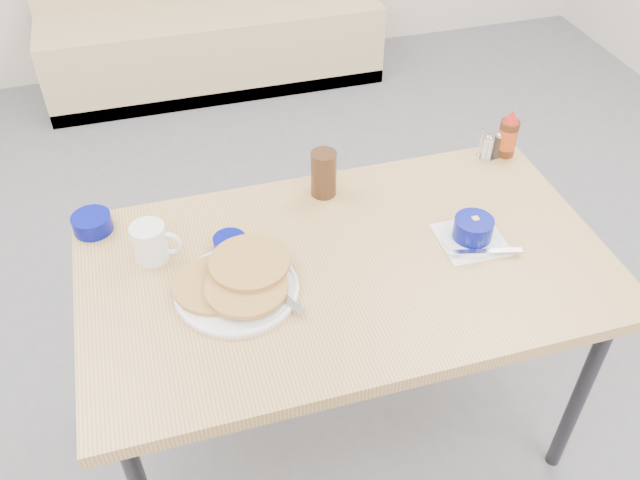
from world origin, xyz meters
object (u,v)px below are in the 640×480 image
object	(u,v)px
creamer_bowl	(92,223)
condiment_caddy	(493,147)
dining_table	(346,279)
grits_setting	(473,232)
booth_bench	(210,22)
pancake_plate	(237,284)
amber_tumbler	(324,174)
butter_bowl	(230,244)
syrup_bottle	(508,136)
coffee_mug	(151,242)

from	to	relation	value
creamer_bowl	condiment_caddy	size ratio (longest dim) A/B	1.08
dining_table	grits_setting	xyz separation A→B (m)	(0.36, -0.01, 0.09)
booth_bench	grits_setting	xyz separation A→B (m)	(0.36, -2.55, 0.44)
booth_bench	grits_setting	size ratio (longest dim) A/B	9.75
pancake_plate	amber_tumbler	bearing A→B (deg)	45.18
pancake_plate	grits_setting	xyz separation A→B (m)	(0.65, 0.01, 0.01)
amber_tumbler	butter_bowl	bearing A→B (deg)	-151.73
condiment_caddy	syrup_bottle	size ratio (longest dim) A/B	0.63
dining_table	creamer_bowl	bearing A→B (deg)	153.27
butter_bowl	booth_bench	bearing A→B (deg)	83.16
grits_setting	syrup_bottle	bearing A→B (deg)	51.06
booth_bench	butter_bowl	distance (m)	2.45
amber_tumbler	condiment_caddy	distance (m)	0.57
grits_setting	condiment_caddy	xyz separation A→B (m)	(0.24, 0.35, 0.00)
booth_bench	coffee_mug	distance (m)	2.46
dining_table	pancake_plate	world-z (taller)	pancake_plate
coffee_mug	condiment_caddy	bearing A→B (deg)	9.28
coffee_mug	butter_bowl	bearing A→B (deg)	-7.47
pancake_plate	grits_setting	size ratio (longest dim) A/B	1.61
creamer_bowl	amber_tumbler	distance (m)	0.67
pancake_plate	syrup_bottle	distance (m)	1.01
creamer_bowl	dining_table	bearing A→B (deg)	-26.73
booth_bench	creamer_bowl	bearing A→B (deg)	-106.14
dining_table	condiment_caddy	size ratio (longest dim) A/B	13.86
booth_bench	coffee_mug	world-z (taller)	booth_bench
coffee_mug	condiment_caddy	world-z (taller)	coffee_mug
condiment_caddy	dining_table	bearing A→B (deg)	-157.22
dining_table	creamer_bowl	size ratio (longest dim) A/B	12.89
grits_setting	condiment_caddy	bearing A→B (deg)	55.90
condiment_caddy	syrup_bottle	distance (m)	0.06
condiment_caddy	butter_bowl	bearing A→B (deg)	-174.03
dining_table	pancake_plate	distance (m)	0.31
amber_tumbler	syrup_bottle	size ratio (longest dim) A/B	0.89
coffee_mug	amber_tumbler	size ratio (longest dim) A/B	0.92
amber_tumbler	coffee_mug	bearing A→B (deg)	-164.55
pancake_plate	butter_bowl	world-z (taller)	pancake_plate
coffee_mug	condiment_caddy	distance (m)	1.10
grits_setting	amber_tumbler	distance (m)	0.46
coffee_mug	pancake_plate	bearing A→B (deg)	-43.91
booth_bench	amber_tumbler	xyz separation A→B (m)	(0.03, -2.23, 0.48)
creamer_bowl	condiment_caddy	xyz separation A→B (m)	(1.23, 0.02, 0.01)
coffee_mug	grits_setting	size ratio (longest dim) A/B	0.67
grits_setting	amber_tumbler	bearing A→B (deg)	136.20
dining_table	creamer_bowl	xyz separation A→B (m)	(-0.64, 0.32, 0.09)
condiment_caddy	coffee_mug	bearing A→B (deg)	-177.73
creamer_bowl	butter_bowl	size ratio (longest dim) A/B	1.22
coffee_mug	syrup_bottle	distance (m)	1.14
dining_table	booth_bench	bearing A→B (deg)	90.00
grits_setting	creamer_bowl	xyz separation A→B (m)	(-1.00, 0.33, -0.01)
syrup_bottle	grits_setting	bearing A→B (deg)	-128.94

